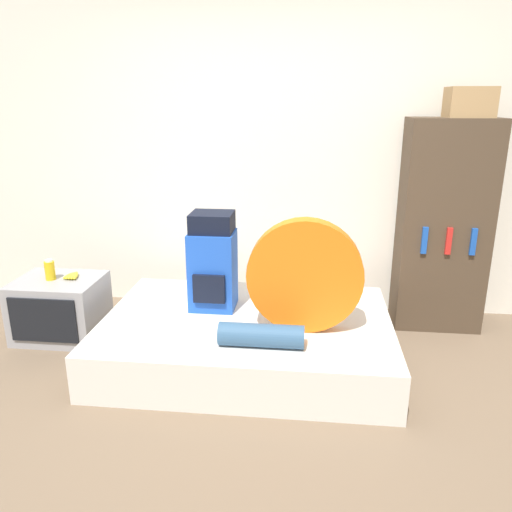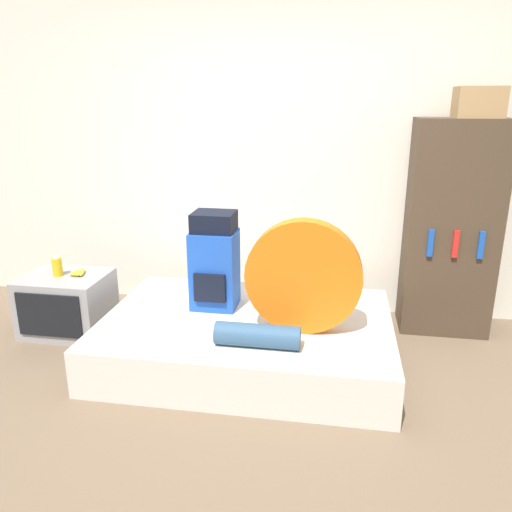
% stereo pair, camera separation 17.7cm
% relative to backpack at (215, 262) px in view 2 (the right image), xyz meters
% --- Properties ---
extents(ground_plane, '(16.00, 16.00, 0.00)m').
position_rel_backpack_xyz_m(ground_plane, '(0.34, -0.91, -0.65)').
color(ground_plane, brown).
extents(wall_back, '(8.00, 0.05, 2.60)m').
position_rel_backpack_xyz_m(wall_back, '(0.34, 0.87, 0.65)').
color(wall_back, silver).
rests_on(wall_back, ground_plane).
extents(bed, '(1.98, 1.37, 0.32)m').
position_rel_backpack_xyz_m(bed, '(0.27, -0.16, -0.50)').
color(bed, silver).
rests_on(bed, ground_plane).
extents(backpack, '(0.32, 0.31, 0.70)m').
position_rel_backpack_xyz_m(backpack, '(0.00, 0.00, 0.00)').
color(backpack, blue).
rests_on(backpack, bed).
extents(tent_bag, '(0.74, 0.13, 0.74)m').
position_rel_backpack_xyz_m(tent_bag, '(0.66, -0.30, 0.03)').
color(tent_bag, orange).
rests_on(tent_bag, bed).
extents(sleeping_roll, '(0.52, 0.15, 0.15)m').
position_rel_backpack_xyz_m(sleeping_roll, '(0.41, -0.58, -0.26)').
color(sleeping_roll, '#33567A').
rests_on(sleeping_roll, bed).
extents(television, '(0.63, 0.52, 0.46)m').
position_rel_backpack_xyz_m(television, '(-1.21, 0.04, -0.42)').
color(television, '#939399').
rests_on(television, ground_plane).
extents(canister, '(0.07, 0.07, 0.16)m').
position_rel_backpack_xyz_m(canister, '(-1.26, 0.03, -0.11)').
color(canister, gold).
rests_on(canister, television).
extents(banana_bunch, '(0.12, 0.16, 0.03)m').
position_rel_backpack_xyz_m(banana_bunch, '(-1.11, 0.09, -0.17)').
color(banana_bunch, yellow).
rests_on(banana_bunch, television).
extents(bookshelf, '(0.66, 0.41, 1.64)m').
position_rel_backpack_xyz_m(bookshelf, '(1.71, 0.60, 0.17)').
color(bookshelf, '#473828').
rests_on(bookshelf, ground_plane).
extents(cardboard_box, '(0.32, 0.26, 0.21)m').
position_rel_backpack_xyz_m(cardboard_box, '(1.79, 0.57, 1.09)').
color(cardboard_box, '#A88456').
rests_on(cardboard_box, bookshelf).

